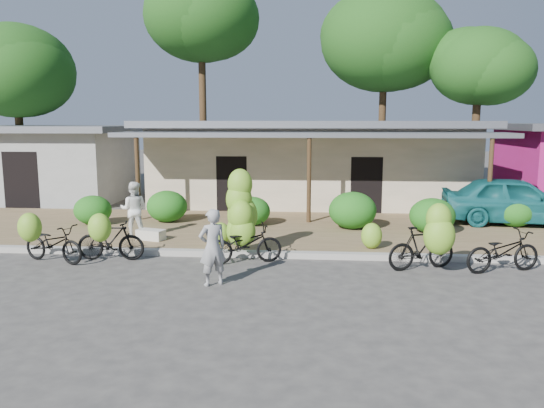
{
  "coord_description": "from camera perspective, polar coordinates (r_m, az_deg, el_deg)",
  "views": [
    {
      "loc": [
        0.21,
        -10.73,
        3.35
      ],
      "look_at": [
        -0.92,
        2.9,
        1.2
      ],
      "focal_mm": 35.0,
      "sensor_mm": 36.0,
      "label": 1
    }
  ],
  "objects": [
    {
      "name": "hedge_4",
      "position": [
        16.04,
        16.85,
        -1.21
      ],
      "size": [
        1.31,
        1.18,
        1.02
      ],
      "primitive_type": "ellipsoid",
      "color": "#166118",
      "rests_on": "sidewalk"
    },
    {
      "name": "bike_far_left",
      "position": [
        13.62,
        -22.74,
        -3.71
      ],
      "size": [
        1.86,
        1.42,
        1.31
      ],
      "rotation": [
        0.0,
        0.0,
        1.23
      ],
      "color": "black",
      "rests_on": "ground"
    },
    {
      "name": "hedge_5",
      "position": [
        17.95,
        24.7,
        -0.81
      ],
      "size": [
        1.15,
        1.03,
        0.9
      ],
      "primitive_type": "ellipsoid",
      "color": "#166118",
      "rests_on": "sidewalk"
    },
    {
      "name": "hedge_0",
      "position": [
        17.57,
        -18.73,
        -0.62
      ],
      "size": [
        1.18,
        1.06,
        0.92
      ],
      "primitive_type": "ellipsoid",
      "color": "#166118",
      "rests_on": "sidewalk"
    },
    {
      "name": "tree_back_left",
      "position": [
        27.7,
        -26.12,
        12.93
      ],
      "size": [
        5.4,
        5.3,
        7.73
      ],
      "color": "#47331C",
      "rests_on": "ground"
    },
    {
      "name": "sidewalk",
      "position": [
        16.07,
        3.89,
        -2.9
      ],
      "size": [
        60.0,
        6.0,
        0.12
      ],
      "primitive_type": "cube",
      "color": "#8F734D",
      "rests_on": "ground"
    },
    {
      "name": "hedge_1",
      "position": [
        17.4,
        -11.23,
        -0.24
      ],
      "size": [
        1.3,
        1.17,
        1.02
      ],
      "primitive_type": "ellipsoid",
      "color": "#166118",
      "rests_on": "sidewalk"
    },
    {
      "name": "bike_center",
      "position": [
        12.76,
        -3.22,
        -2.21
      ],
      "size": [
        1.9,
        1.43,
        2.21
      ],
      "rotation": [
        0.0,
        0.0,
        1.88
      ],
      "color": "black",
      "rests_on": "ground"
    },
    {
      "name": "tree_center_right",
      "position": [
        27.81,
        11.59,
        17.02
      ],
      "size": [
        6.28,
        6.24,
        9.74
      ],
      "color": "#47331C",
      "rests_on": "ground"
    },
    {
      "name": "loose_banana_a",
      "position": [
        14.04,
        -5.52,
        -3.17
      ],
      "size": [
        0.47,
        0.4,
        0.59
      ],
      "primitive_type": "ellipsoid",
      "color": "#80C631",
      "rests_on": "sidewalk"
    },
    {
      "name": "tree_far_center",
      "position": [
        27.97,
        -7.99,
        19.54
      ],
      "size": [
        5.67,
        5.59,
        10.68
      ],
      "color": "#47331C",
      "rests_on": "ground"
    },
    {
      "name": "shop_grey",
      "position": [
        24.5,
        -22.57,
        4.2
      ],
      "size": [
        7.0,
        6.0,
        3.15
      ],
      "color": "#A0A09B",
      "rests_on": "ground"
    },
    {
      "name": "tree_near_right",
      "position": [
        26.44,
        20.92,
        13.83
      ],
      "size": [
        4.49,
        4.32,
        7.55
      ],
      "color": "#47331C",
      "rests_on": "ground"
    },
    {
      "name": "bike_left",
      "position": [
        13.31,
        -17.15,
        -3.53
      ],
      "size": [
        1.65,
        1.13,
        1.27
      ],
      "rotation": [
        0.0,
        0.0,
        1.6
      ],
      "color": "black",
      "rests_on": "ground"
    },
    {
      "name": "hedge_2",
      "position": [
        16.52,
        -2.19,
        -0.76
      ],
      "size": [
        1.16,
        1.04,
        0.9
      ],
      "primitive_type": "ellipsoid",
      "color": "#166118",
      "rests_on": "sidewalk"
    },
    {
      "name": "bystander",
      "position": [
        15.33,
        -14.65,
        -0.56
      ],
      "size": [
        0.82,
        0.67,
        1.56
      ],
      "primitive_type": "imported",
      "rotation": [
        0.0,
        0.0,
        3.25
      ],
      "color": "white",
      "rests_on": "sidewalk"
    },
    {
      "name": "teal_van",
      "position": [
        18.33,
        24.6,
        0.36
      ],
      "size": [
        4.61,
        2.27,
        1.51
      ],
      "primitive_type": "imported",
      "rotation": [
        0.0,
        0.0,
        1.46
      ],
      "color": "#176468",
      "rests_on": "sidewalk"
    },
    {
      "name": "bike_far_right",
      "position": [
        12.92,
        23.58,
        -4.69
      ],
      "size": [
        1.91,
        1.16,
        0.95
      ],
      "rotation": [
        0.0,
        0.0,
        1.89
      ],
      "color": "black",
      "rests_on": "ground"
    },
    {
      "name": "shop_main",
      "position": [
        21.72,
        4.18,
        4.61
      ],
      "size": [
        13.0,
        8.5,
        3.35
      ],
      "color": "beige",
      "rests_on": "ground"
    },
    {
      "name": "ground",
      "position": [
        11.24,
        3.5,
        -8.42
      ],
      "size": [
        100.0,
        100.0,
        0.0
      ],
      "primitive_type": "plane",
      "color": "#3C3A38",
      "rests_on": "ground"
    },
    {
      "name": "sack_near",
      "position": [
        14.38,
        -4.76,
        -3.47
      ],
      "size": [
        0.92,
        0.58,
        0.3
      ],
      "primitive_type": "cube",
      "rotation": [
        0.0,
        0.0,
        0.23
      ],
      "color": "beige",
      "rests_on": "sidewalk"
    },
    {
      "name": "curb",
      "position": [
        13.15,
        3.69,
        -5.51
      ],
      "size": [
        60.0,
        0.25,
        0.15
      ],
      "primitive_type": "cube",
      "color": "#A8A399",
      "rests_on": "ground"
    },
    {
      "name": "sack_far",
      "position": [
        14.95,
        -12.9,
        -3.23
      ],
      "size": [
        0.83,
        0.58,
        0.28
      ],
      "primitive_type": "cube",
      "rotation": [
        0.0,
        0.0,
        -0.3
      ],
      "color": "beige",
      "rests_on": "sidewalk"
    },
    {
      "name": "hedge_3",
      "position": [
        16.17,
        8.66,
        -0.68
      ],
      "size": [
        1.43,
        1.29,
        1.12
      ],
      "primitive_type": "ellipsoid",
      "color": "#166118",
      "rests_on": "sidewalk"
    },
    {
      "name": "bike_right",
      "position": [
        12.27,
        16.43,
        -3.86
      ],
      "size": [
        1.73,
        1.41,
        1.62
      ],
      "rotation": [
        0.0,
        0.0,
        1.94
      ],
      "color": "black",
      "rests_on": "ground"
    },
    {
      "name": "loose_banana_c",
      "position": [
        13.76,
        10.67,
        -3.38
      ],
      "size": [
        0.53,
        0.45,
        0.67
      ],
      "primitive_type": "ellipsoid",
      "color": "#80C631",
      "rests_on": "sidewalk"
    },
    {
      "name": "vendor",
      "position": [
        10.91,
        -6.42,
        -4.65
      ],
      "size": [
        0.7,
        0.63,
        1.6
      ],
      "primitive_type": "imported",
      "rotation": [
        0.0,
        0.0,
        3.7
      ],
      "color": "#969696",
      "rests_on": "ground"
    },
    {
      "name": "loose_banana_b",
      "position": [
        14.2,
        -3.92,
        -3.0
      ],
      "size": [
        0.48,
        0.41,
        0.6
      ],
      "primitive_type": "ellipsoid",
      "color": "#80C631",
      "rests_on": "sidewalk"
    }
  ]
}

